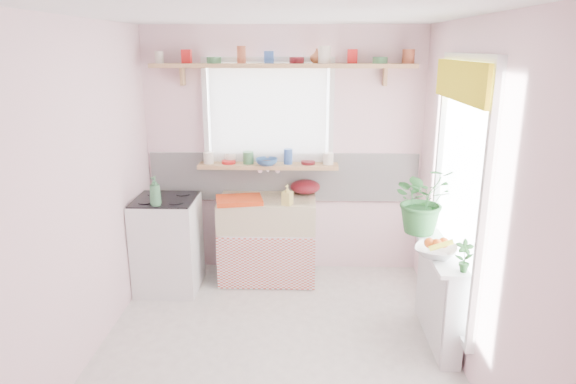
{
  "coord_description": "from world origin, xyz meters",
  "views": [
    {
      "loc": [
        0.22,
        -3.54,
        2.3
      ],
      "look_at": [
        0.08,
        0.55,
        1.13
      ],
      "focal_mm": 32.0,
      "sensor_mm": 36.0,
      "label": 1
    }
  ],
  "objects": [
    {
      "name": "jade_plant",
      "position": [
        1.21,
        0.6,
        1.07
      ],
      "size": [
        0.62,
        0.57,
        0.59
      ],
      "primitive_type": "imported",
      "rotation": [
        0.0,
        0.0,
        0.25
      ],
      "color": "#29662E",
      "rests_on": "radiator_ledge"
    },
    {
      "name": "fruit_bowl",
      "position": [
        1.21,
        0.08,
        0.81
      ],
      "size": [
        0.41,
        0.41,
        0.08
      ],
      "primitive_type": "imported",
      "rotation": [
        0.0,
        0.0,
        -0.41
      ],
      "color": "silver",
      "rests_on": "radiator_ledge"
    },
    {
      "name": "room",
      "position": [
        0.66,
        0.86,
        1.37
      ],
      "size": [
        3.2,
        3.2,
        3.2
      ],
      "color": "white",
      "rests_on": "ground"
    },
    {
      "name": "cooker",
      "position": [
        -1.1,
        1.05,
        0.46
      ],
      "size": [
        0.58,
        0.58,
        0.93
      ],
      "color": "white",
      "rests_on": "ground"
    },
    {
      "name": "shelf_crockery",
      "position": [
        -0.02,
        1.47,
        2.19
      ],
      "size": [
        2.47,
        0.11,
        0.12
      ],
      "color": "silver",
      "rests_on": "pine_shelf"
    },
    {
      "name": "shelf_vase",
      "position": [
        0.32,
        1.53,
        2.21
      ],
      "size": [
        0.14,
        0.14,
        0.14
      ],
      "primitive_type": "imported",
      "rotation": [
        0.0,
        0.0,
        -0.08
      ],
      "color": "brown",
      "rests_on": "pine_shelf"
    },
    {
      "name": "sink_unit",
      "position": [
        -0.15,
        1.29,
        0.43
      ],
      "size": [
        0.95,
        0.65,
        1.11
      ],
      "color": "white",
      "rests_on": "ground"
    },
    {
      "name": "sill_cup",
      "position": [
        -0.54,
        1.54,
        1.21
      ],
      "size": [
        0.14,
        0.14,
        0.09
      ],
      "primitive_type": "imported",
      "rotation": [
        0.0,
        0.0,
        -0.14
      ],
      "color": "white",
      "rests_on": "windowsill"
    },
    {
      "name": "cooker_bottle",
      "position": [
        -1.12,
        0.83,
        1.05
      ],
      "size": [
        0.13,
        0.13,
        0.27
      ],
      "primitive_type": "imported",
      "rotation": [
        0.0,
        0.0,
        -0.33
      ],
      "color": "#3B764B",
      "rests_on": "cooker"
    },
    {
      "name": "soap_bottle_sink",
      "position": [
        0.05,
        1.1,
        0.95
      ],
      "size": [
        0.11,
        0.11,
        0.19
      ],
      "primitive_type": "imported",
      "rotation": [
        0.0,
        0.0,
        -0.4
      ],
      "color": "#D6C45F",
      "rests_on": "sink_unit"
    },
    {
      "name": "fruit",
      "position": [
        1.22,
        0.08,
        0.87
      ],
      "size": [
        0.2,
        0.14,
        0.1
      ],
      "color": "#D74F12",
      "rests_on": "fruit_bowl"
    },
    {
      "name": "colander",
      "position": [
        0.22,
        1.5,
        0.92
      ],
      "size": [
        0.41,
        0.41,
        0.14
      ],
      "primitive_type": "ellipsoid",
      "rotation": [
        0.0,
        0.0,
        -0.42
      ],
      "color": "#5B0F17",
      "rests_on": "sink_unit"
    },
    {
      "name": "windowsill",
      "position": [
        -0.15,
        1.48,
        1.14
      ],
      "size": [
        1.4,
        0.22,
        0.04
      ],
      "primitive_type": "cube",
      "color": "tan",
      "rests_on": "room"
    },
    {
      "name": "pine_shelf",
      "position": [
        0.0,
        1.47,
        2.12
      ],
      "size": [
        2.52,
        0.24,
        0.04
      ],
      "primitive_type": "cube",
      "color": "tan",
      "rests_on": "room"
    },
    {
      "name": "dish_tray",
      "position": [
        -0.41,
        1.16,
        0.87
      ],
      "size": [
        0.49,
        0.41,
        0.04
      ],
      "primitive_type": "cube",
      "rotation": [
        0.0,
        0.0,
        0.2
      ],
      "color": "red",
      "rests_on": "sink_unit"
    },
    {
      "name": "sill_bowl",
      "position": [
        -0.16,
        1.42,
        1.19
      ],
      "size": [
        0.23,
        0.23,
        0.07
      ],
      "primitive_type": "imported",
      "rotation": [
        0.0,
        0.0,
        -0.05
      ],
      "color": "#305F9C",
      "rests_on": "windowsill"
    },
    {
      "name": "sill_crockery",
      "position": [
        -0.17,
        1.48,
        1.22
      ],
      "size": [
        1.35,
        0.11,
        0.12
      ],
      "color": "silver",
      "rests_on": "windowsill"
    },
    {
      "name": "radiator_ledge",
      "position": [
        1.3,
        0.2,
        0.4
      ],
      "size": [
        0.22,
        0.95,
        0.78
      ],
      "color": "white",
      "rests_on": "ground"
    },
    {
      "name": "herb_pot",
      "position": [
        1.33,
        -0.2,
        0.89
      ],
      "size": [
        0.14,
        0.11,
        0.24
      ],
      "primitive_type": "imported",
      "rotation": [
        0.0,
        0.0,
        -0.18
      ],
      "color": "#265D25",
      "rests_on": "radiator_ledge"
    }
  ]
}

